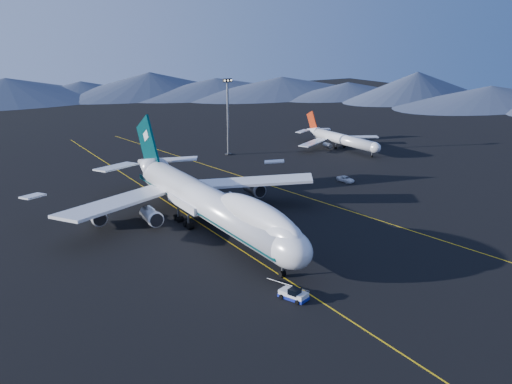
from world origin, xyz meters
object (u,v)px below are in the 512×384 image
boeing_747 (209,202)px  floodlight_mast (228,117)px  service_van (346,179)px  second_jet (341,139)px  pushback_tug (293,295)px

boeing_747 → floodlight_mast: size_ratio=3.02×
boeing_747 → service_van: bearing=16.3°
boeing_747 → second_jet: (73.50, 47.40, -2.55)m
second_jet → service_van: size_ratio=7.25×
service_van → boeing_747: bearing=-167.0°
floodlight_mast → boeing_747: bearing=-122.0°
pushback_tug → boeing_747: bearing=64.9°
second_jet → boeing_747: bearing=-153.8°
boeing_747 → second_jet: bearing=32.8°
pushback_tug → service_van: 69.57m
service_van → pushback_tug: bearing=-139.7°
second_jet → service_van: (-26.04, -33.54, -2.54)m
floodlight_mast → pushback_tug: bearing=-113.2°
boeing_747 → pushback_tug: 34.55m
boeing_747 → service_van: size_ratio=13.86×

